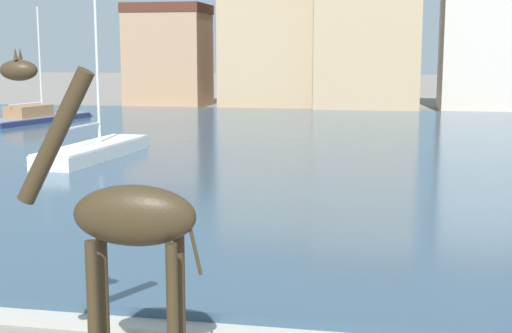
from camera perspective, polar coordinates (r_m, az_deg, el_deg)
name	(u,v)px	position (r m, az deg, el deg)	size (l,w,h in m)	color
harbor_water	(338,150)	(33.75, 6.60, 1.35)	(90.39, 44.20, 0.30)	#334C60
giraffe_statue	(124,222)	(9.83, -10.50, -4.37)	(2.73, 0.75, 4.77)	#382B19
sailboat_navy	(42,118)	(47.95, -16.75, 3.71)	(4.27, 9.70, 7.51)	navy
sailboat_white	(102,152)	(31.27, -12.20, 1.18)	(2.21, 8.48, 7.68)	white
townhouse_corner_house	(168,55)	(62.86, -7.02, 8.82)	(6.78, 5.56, 8.75)	tan
townhouse_wide_warehouse	(273,32)	(60.63, 1.38, 10.71)	(8.22, 7.18, 12.64)	tan
townhouse_narrow_midrow	(369,29)	(57.97, 9.02, 10.81)	(8.20, 6.83, 12.93)	tan
townhouse_end_terrace	(482,30)	(60.56, 17.62, 10.39)	(6.33, 7.34, 12.85)	beige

